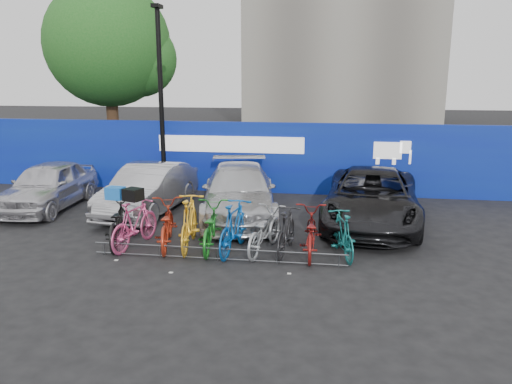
% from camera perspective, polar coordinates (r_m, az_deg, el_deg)
% --- Properties ---
extents(ground, '(100.00, 100.00, 0.00)m').
position_cam_1_polar(ground, '(11.53, -3.73, -6.78)').
color(ground, black).
rests_on(ground, ground).
extents(hoarding, '(22.00, 0.18, 2.40)m').
position_cam_1_polar(hoarding, '(16.97, 0.48, 3.96)').
color(hoarding, '#0B1998').
rests_on(hoarding, ground).
extents(tree, '(5.40, 5.20, 7.80)m').
position_cam_1_polar(tree, '(22.58, -15.94, 15.63)').
color(tree, '#382314').
rests_on(tree, ground).
extents(lamppost, '(0.25, 0.50, 6.11)m').
position_cam_1_polar(lamppost, '(16.92, -10.82, 10.75)').
color(lamppost, black).
rests_on(lamppost, ground).
extents(bike_rack, '(5.60, 0.03, 0.30)m').
position_cam_1_polar(bike_rack, '(10.93, -4.41, -7.04)').
color(bike_rack, '#595B60').
rests_on(bike_rack, ground).
extents(car_0, '(1.84, 4.21, 1.41)m').
position_cam_1_polar(car_0, '(16.21, -22.69, 0.69)').
color(car_0, silver).
rests_on(car_0, ground).
extents(car_1, '(1.88, 4.39, 1.41)m').
position_cam_1_polar(car_1, '(14.82, -12.17, 0.31)').
color(car_1, '#A4A4A8').
rests_on(car_1, ground).
extents(car_2, '(2.86, 5.22, 1.44)m').
position_cam_1_polar(car_2, '(14.11, -1.95, 0.02)').
color(car_2, silver).
rests_on(car_2, ground).
extents(car_3, '(2.89, 5.46, 1.46)m').
position_cam_1_polar(car_3, '(13.74, 13.10, -0.62)').
color(car_3, black).
rests_on(car_3, ground).
extents(bike_0, '(1.24, 2.22, 1.11)m').
position_cam_1_polar(bike_0, '(12.28, -15.57, -3.29)').
color(bike_0, black).
rests_on(bike_0, ground).
extents(bike_1, '(0.90, 1.94, 1.13)m').
position_cam_1_polar(bike_1, '(11.97, -13.67, -3.56)').
color(bike_1, '#E34C8C').
rests_on(bike_1, ground).
extents(bike_2, '(1.15, 2.15, 1.07)m').
position_cam_1_polar(bike_2, '(11.85, -10.25, -3.68)').
color(bike_2, '#A92B16').
rests_on(bike_2, ground).
extents(bike_3, '(0.81, 2.10, 1.23)m').
position_cam_1_polar(bike_3, '(11.65, -7.64, -3.48)').
color(bike_3, yellow).
rests_on(bike_3, ground).
extents(bike_4, '(0.88, 2.07, 1.06)m').
position_cam_1_polar(bike_4, '(11.55, -5.23, -4.00)').
color(bike_4, '#19731D').
rests_on(bike_4, ground).
extents(bike_5, '(0.82, 2.03, 1.19)m').
position_cam_1_polar(bike_5, '(11.29, -2.51, -4.04)').
color(bike_5, '#0C54B0').
rests_on(bike_5, ground).
extents(bike_6, '(1.10, 2.00, 1.00)m').
position_cam_1_polar(bike_6, '(11.33, 0.92, -4.45)').
color(bike_6, '#979B9E').
rests_on(bike_6, ground).
extents(bike_7, '(0.70, 1.78, 1.04)m').
position_cam_1_polar(bike_7, '(11.25, 3.48, -4.49)').
color(bike_7, black).
rests_on(bike_7, ground).
extents(bike_8, '(0.74, 2.00, 1.04)m').
position_cam_1_polar(bike_8, '(11.21, 6.21, -4.61)').
color(bike_8, maroon).
rests_on(bike_8, ground).
extents(bike_9, '(0.89, 1.77, 1.03)m').
position_cam_1_polar(bike_9, '(11.20, 9.85, -4.79)').
color(bike_9, '#177271').
rests_on(bike_9, ground).
extents(cargo_crate, '(0.43, 0.35, 0.29)m').
position_cam_1_polar(cargo_crate, '(12.10, -15.77, -0.12)').
color(cargo_crate, blue).
rests_on(cargo_crate, bike_0).
extents(cargo_topcase, '(0.48, 0.45, 0.28)m').
position_cam_1_polar(cargo_topcase, '(11.79, -13.86, -0.28)').
color(cargo_topcase, black).
rests_on(cargo_topcase, bike_1).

